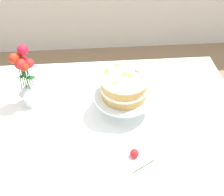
{
  "coord_description": "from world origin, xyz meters",
  "views": [
    {
      "loc": [
        -0.04,
        -1.04,
        1.78
      ],
      "look_at": [
        0.04,
        0.02,
        0.86
      ],
      "focal_mm": 47.77,
      "sensor_mm": 36.0,
      "label": 1
    }
  ],
  "objects_px": {
    "cake_stand": "(124,98)",
    "fallen_rose": "(135,154)",
    "layer_cake": "(124,86)",
    "flower_vase": "(25,78)",
    "dining_table": "(105,134)"
  },
  "relations": [
    {
      "from": "cake_stand",
      "to": "fallen_rose",
      "type": "bearing_deg",
      "value": -86.59
    },
    {
      "from": "layer_cake",
      "to": "flower_vase",
      "type": "distance_m",
      "value": 0.48
    },
    {
      "from": "dining_table",
      "to": "flower_vase",
      "type": "distance_m",
      "value": 0.48
    },
    {
      "from": "layer_cake",
      "to": "cake_stand",
      "type": "bearing_deg",
      "value": -53.92
    },
    {
      "from": "dining_table",
      "to": "flower_vase",
      "type": "bearing_deg",
      "value": 155.59
    },
    {
      "from": "layer_cake",
      "to": "fallen_rose",
      "type": "xyz_separation_m",
      "value": [
        0.02,
        -0.29,
        -0.14
      ]
    },
    {
      "from": "cake_stand",
      "to": "layer_cake",
      "type": "xyz_separation_m",
      "value": [
        -0.0,
        0.0,
        0.08
      ]
    },
    {
      "from": "cake_stand",
      "to": "fallen_rose",
      "type": "distance_m",
      "value": 0.3
    },
    {
      "from": "layer_cake",
      "to": "fallen_rose",
      "type": "bearing_deg",
      "value": -86.58
    },
    {
      "from": "flower_vase",
      "to": "layer_cake",
      "type": "bearing_deg",
      "value": -11.4
    },
    {
      "from": "dining_table",
      "to": "layer_cake",
      "type": "xyz_separation_m",
      "value": [
        0.1,
        0.07,
        0.25
      ]
    },
    {
      "from": "dining_table",
      "to": "fallen_rose",
      "type": "height_order",
      "value": "fallen_rose"
    },
    {
      "from": "dining_table",
      "to": "fallen_rose",
      "type": "relative_size",
      "value": 13.05
    },
    {
      "from": "cake_stand",
      "to": "fallen_rose",
      "type": "height_order",
      "value": "cake_stand"
    },
    {
      "from": "flower_vase",
      "to": "fallen_rose",
      "type": "xyz_separation_m",
      "value": [
        0.49,
        -0.39,
        -0.14
      ]
    }
  ]
}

